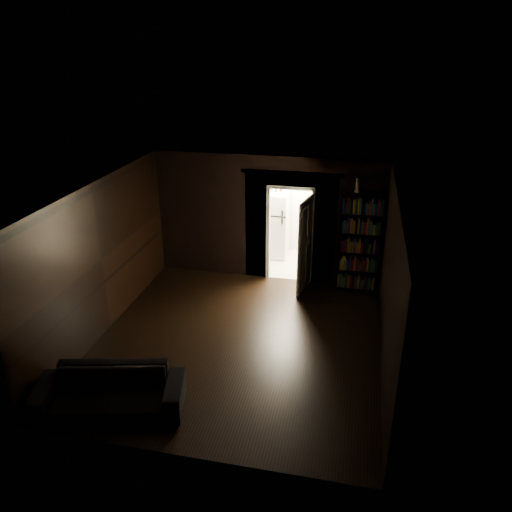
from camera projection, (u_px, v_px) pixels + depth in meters
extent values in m
plane|color=black|center=(238.00, 342.00, 9.00)|extent=(5.50, 5.50, 0.00)
cube|color=black|center=(214.00, 215.00, 11.18)|extent=(2.55, 0.10, 2.80)
cube|color=black|center=(347.00, 224.00, 10.61)|extent=(1.55, 0.10, 2.80)
cube|color=black|center=(292.00, 173.00, 10.43)|extent=(0.90, 0.10, 0.70)
cube|color=black|center=(101.00, 260.00, 8.92)|extent=(0.02, 5.50, 2.80)
cube|color=black|center=(389.00, 286.00, 7.95)|extent=(0.02, 5.50, 2.80)
cube|color=black|center=(181.00, 369.00, 5.97)|extent=(5.00, 0.02, 2.80)
cube|color=beige|center=(235.00, 192.00, 7.87)|extent=(5.00, 5.50, 0.02)
cube|color=white|center=(290.00, 236.00, 10.93)|extent=(1.04, 0.06, 2.17)
cube|color=beige|center=(294.00, 265.00, 12.19)|extent=(2.20, 1.80, 0.10)
cube|color=silver|center=(300.00, 205.00, 12.45)|extent=(2.20, 0.10, 2.40)
cube|color=silver|center=(252.00, 213.00, 11.89)|extent=(0.10, 1.60, 2.40)
cube|color=silver|center=(341.00, 219.00, 11.49)|extent=(0.10, 1.60, 2.40)
cube|color=silver|center=(297.00, 164.00, 11.19)|extent=(2.20, 1.80, 0.10)
cube|color=#C26873|center=(301.00, 166.00, 11.99)|extent=(2.00, 0.04, 0.26)
imported|color=black|center=(109.00, 386.00, 7.22)|extent=(2.28, 1.38, 0.82)
cube|color=black|center=(359.00, 242.00, 10.46)|extent=(0.94, 0.44, 2.20)
cube|color=silver|center=(273.00, 224.00, 12.29)|extent=(0.77, 0.71, 1.65)
cube|color=white|center=(305.00, 246.00, 10.49)|extent=(0.21, 0.84, 2.05)
cube|color=white|center=(357.00, 185.00, 9.94)|extent=(0.12, 0.12, 0.29)
cube|color=black|center=(271.00, 186.00, 11.92)|extent=(0.62, 0.31, 0.26)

